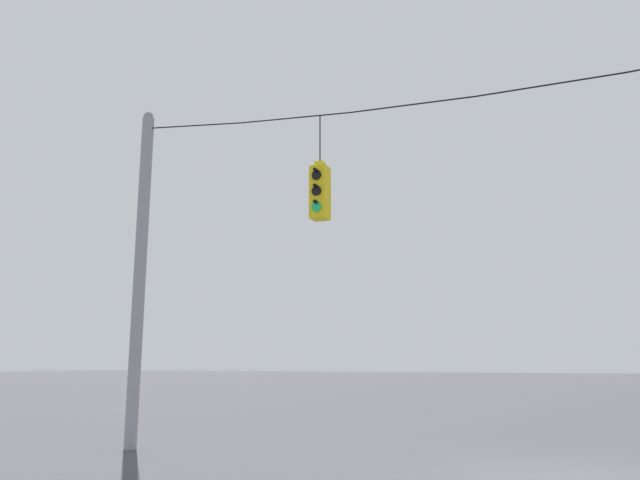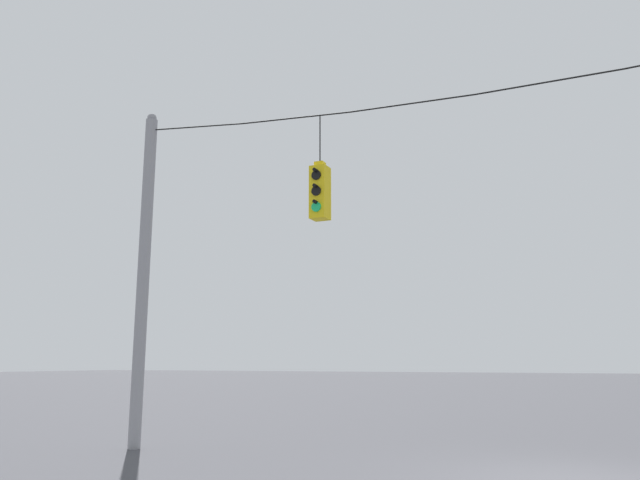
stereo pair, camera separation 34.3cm
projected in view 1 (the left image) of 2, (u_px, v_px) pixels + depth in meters
utility_pole_left at (140, 272)px, 13.90m from camera, size 0.27×0.27×7.60m
span_wire at (546, 76)px, 11.17m from camera, size 17.53×0.03×0.53m
traffic_light_near_right_pole at (320, 192)px, 12.51m from camera, size 0.34×0.58×2.19m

